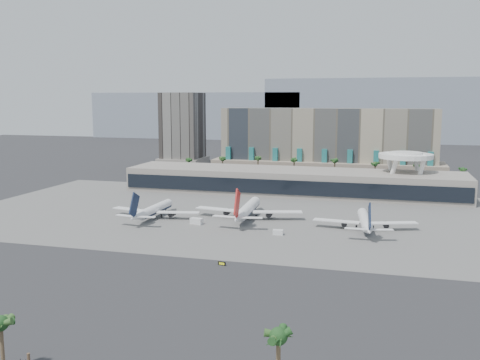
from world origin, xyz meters
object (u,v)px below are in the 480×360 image
(service_vehicle_a, at_px, (197,221))
(service_vehicle_b, at_px, (278,232))
(taxiway_sign, at_px, (222,263))
(airliner_centre, at_px, (247,209))
(airliner_right, at_px, (365,221))
(airliner_left, at_px, (154,210))

(service_vehicle_a, bearing_deg, service_vehicle_b, -1.38)
(service_vehicle_a, height_order, taxiway_sign, service_vehicle_a)
(service_vehicle_b, bearing_deg, taxiway_sign, -106.77)
(airliner_centre, height_order, airliner_right, airliner_centre)
(airliner_centre, distance_m, service_vehicle_a, 21.81)
(taxiway_sign, bearing_deg, service_vehicle_b, 89.18)
(service_vehicle_a, height_order, service_vehicle_b, service_vehicle_a)
(airliner_right, bearing_deg, airliner_left, 175.03)
(service_vehicle_b, bearing_deg, service_vehicle_a, 162.85)
(service_vehicle_a, bearing_deg, taxiway_sign, -50.25)
(service_vehicle_b, bearing_deg, airliner_left, 162.23)
(airliner_right, relative_size, taxiway_sign, 16.19)
(airliner_left, bearing_deg, service_vehicle_a, -13.81)
(airliner_centre, relative_size, service_vehicle_a, 9.34)
(airliner_left, relative_size, airliner_centre, 0.86)
(airliner_right, xyz_separation_m, taxiway_sign, (-38.16, -54.40, -2.88))
(airliner_right, distance_m, service_vehicle_b, 33.45)
(airliner_centre, bearing_deg, service_vehicle_a, -143.15)
(airliner_left, relative_size, taxiway_sign, 16.15)
(airliner_left, relative_size, airliner_right, 1.00)
(airliner_left, height_order, service_vehicle_b, airliner_left)
(taxiway_sign, bearing_deg, airliner_right, 66.88)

